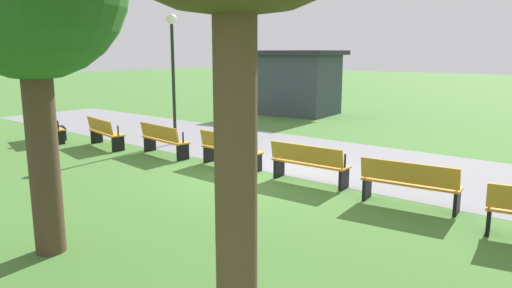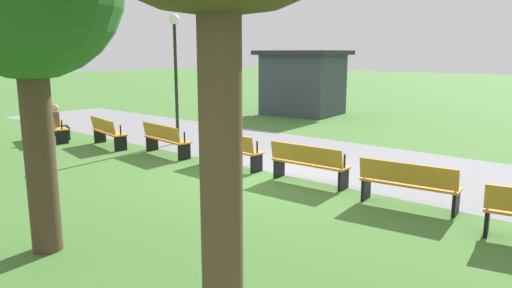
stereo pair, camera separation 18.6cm
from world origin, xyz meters
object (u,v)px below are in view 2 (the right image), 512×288
Objects in this scene: bench_2 at (165,139)px; kiosk at (303,82)px; bench_3 at (230,149)px; bench_0 at (54,126)px; person_seated at (59,121)px; lamp_post at (175,54)px; bench_5 at (408,183)px; bench_1 at (107,131)px; bench_4 at (308,163)px.

kiosk is at bearing 109.98° from bench_2.
bench_0 is at bearing -168.97° from bench_3.
bench_2 is 1.53× the size of person_seated.
lamp_post is (3.34, 2.22, 2.16)m from person_seated.
bench_5 is 11.62m from person_seated.
kiosk is (2.27, 10.92, 1.03)m from bench_0.
bench_5 is at bearing 0.01° from bench_3.
bench_1 is 0.46× the size of lamp_post.
bench_4 is at bearing 2.21° from bench_3.
kiosk is at bearing 123.64° from bench_4.
bench_5 is (9.43, 0.36, 0.00)m from bench_1.
bench_4 is (9.38, 1.09, 0.00)m from bench_0.
bench_3 is 4.73m from bench_5.
bench_3 is at bearing 11.05° from bench_2.
bench_4 is 0.45× the size of lamp_post.
bench_0 is 11.20m from kiosk.
kiosk is at bearing 101.25° from bench_1.
bench_3 is at bearing -70.36° from kiosk.
lamp_post is (3.49, 2.33, 2.32)m from bench_0.
bench_2 is at bearing 26.51° from bench_0.
kiosk is (-1.21, 8.59, -1.29)m from lamp_post.
kiosk is (-2.37, 10.01, 1.03)m from bench_2.
person_seated is at bearing -157.59° from bench_1.
bench_5 is 0.46× the size of kiosk.
bench_1 is 4.73m from bench_3.
bench_4 is at bearing 22.11° from bench_0.
bench_1 is 1.54× the size of person_seated.
person_seated is (-2.16, -0.43, 0.16)m from bench_1.
bench_0 is 0.46× the size of kiosk.
bench_2 is 2.37m from bench_3.
kiosk is at bearing 94.36° from person_seated.
bench_4 is 1.51× the size of person_seated.
bench_2 is at bearing -50.91° from lamp_post.
bench_1 is 7.09m from bench_4.
kiosk is (-7.10, 9.83, 1.03)m from bench_4.
kiosk is at bearing 126.75° from bench_5.
bench_4 is (4.73, 0.18, 0.00)m from bench_2.
lamp_post is (-5.89, 1.25, 2.32)m from bench_4.
person_seated is (-11.59, -0.80, 0.16)m from bench_5.
person_seated is at bearing -107.21° from kiosk.
bench_3 is at bearing 171.16° from bench_5.
bench_1 and bench_3 have the same top height.
bench_5 is (11.74, 0.90, 0.00)m from bench_0.
lamp_post is at bearing 165.85° from bench_4.
bench_2 is 2.96m from lamp_post.
bench_2 is 4.73m from bench_4.
bench_2 is at bearing 179.99° from bench_4.
lamp_post is at bearing 163.54° from bench_5.
bench_0 is 1.02× the size of bench_4.
bench_1 and bench_4 have the same top height.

